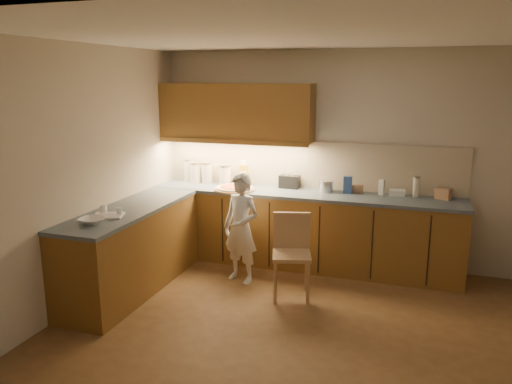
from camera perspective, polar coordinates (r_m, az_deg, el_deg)
room at (r=4.18m, az=5.23°, el=4.81°), size 4.54×4.50×2.62m
l_counter at (r=5.88m, az=-0.99°, el=-4.95°), size 3.77×2.62×0.92m
backsplash at (r=6.24m, az=6.00°, el=3.12°), size 3.75×0.02×0.58m
upper_cabinets at (r=6.27m, az=-2.34°, el=9.10°), size 1.95×0.36×0.73m
pizza_on_board at (r=6.11m, az=-2.47°, el=0.41°), size 0.50×0.50×0.20m
child at (r=5.59m, az=-1.70°, el=-4.17°), size 0.52×0.42×1.24m
wooden_chair at (r=5.29m, az=4.09°, el=-6.49°), size 0.49×0.49×0.88m
mixing_bowl at (r=4.94m, az=-18.24°, el=-3.15°), size 0.25×0.25×0.06m
canister_a at (r=6.71m, az=-7.69°, el=2.52°), size 0.15×0.15×0.30m
canister_b at (r=6.61m, az=-6.93°, el=2.27°), size 0.15×0.15×0.27m
canister_c at (r=6.55m, az=-5.63°, el=2.24°), size 0.15×0.15×0.27m
canister_d at (r=6.43m, az=-3.55°, el=2.01°), size 0.16×0.16×0.26m
oil_jug at (r=6.37m, az=-1.46°, el=2.06°), size 0.13×0.11×0.32m
toaster at (r=6.23m, az=3.86°, el=1.18°), size 0.26×0.16×0.16m
steel_pot at (r=6.07m, az=8.00°, el=0.67°), size 0.18×0.18×0.14m
blue_box at (r=6.03m, az=10.44°, el=0.82°), size 0.11×0.08×0.20m
card_box_a at (r=6.08m, az=11.51°, el=0.33°), size 0.13×0.09×0.09m
white_bottle at (r=6.03m, az=14.16°, el=0.52°), size 0.07×0.07×0.18m
flat_pack at (r=6.04m, az=15.85°, el=-0.09°), size 0.19×0.14×0.07m
tall_jar at (r=6.02m, az=17.82°, el=0.57°), size 0.08×0.08×0.24m
card_box_b at (r=6.04m, az=20.61°, el=-0.16°), size 0.20×0.18×0.13m
dough_cloth at (r=5.16m, az=-16.53°, el=-2.59°), size 0.34×0.31×0.02m
spice_jar_a at (r=5.25m, az=-17.04°, el=-1.96°), size 0.09×0.09×0.09m
spice_jar_b at (r=5.17m, az=-15.37°, el=-2.17°), size 0.06×0.06×0.07m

